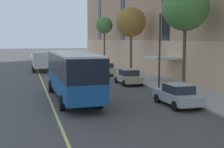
{
  "coord_description": "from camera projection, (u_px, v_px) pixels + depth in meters",
  "views": [
    {
      "loc": [
        -4.29,
        -25.0,
        4.61
      ],
      "look_at": [
        2.38,
        -1.07,
        1.8
      ],
      "focal_mm": 50.0,
      "sensor_mm": 36.0,
      "label": 1
    }
  ],
  "objects": [
    {
      "name": "ground_plane",
      "position": [
        81.0,
        95.0,
        25.59
      ],
      "size": [
        260.0,
        260.0,
        0.0
      ],
      "primitive_type": "plane",
      "color": "#4C4947"
    },
    {
      "name": "sidewalk",
      "position": [
        167.0,
        85.0,
        30.9
      ],
      "size": [
        4.59,
        160.0,
        0.15
      ],
      "primitive_type": "cube",
      "color": "#ADA89E",
      "rests_on": "ground"
    },
    {
      "name": "city_bus",
      "position": [
        73.0,
        73.0,
        23.47
      ],
      "size": [
        3.0,
        11.32,
        3.57
      ],
      "color": "#19569E",
      "rests_on": "ground"
    },
    {
      "name": "parked_car_champagne_0",
      "position": [
        88.0,
        62.0,
        51.49
      ],
      "size": [
        2.05,
        4.33,
        1.56
      ],
      "color": "#BCAD89",
      "rests_on": "ground"
    },
    {
      "name": "parked_car_red_1",
      "position": [
        81.0,
        59.0,
        57.97
      ],
      "size": [
        1.98,
        4.23,
        1.56
      ],
      "color": "#B21E19",
      "rests_on": "ground"
    },
    {
      "name": "parked_car_silver_2",
      "position": [
        177.0,
        95.0,
        21.4
      ],
      "size": [
        1.97,
        4.39,
        1.56
      ],
      "color": "#B7B7BC",
      "rests_on": "ground"
    },
    {
      "name": "parked_car_champagne_4",
      "position": [
        105.0,
        69.0,
        40.28
      ],
      "size": [
        2.02,
        4.62,
        1.56
      ],
      "color": "#BCAD89",
      "rests_on": "ground"
    },
    {
      "name": "parked_car_champagne_5",
      "position": [
        128.0,
        77.0,
        31.64
      ],
      "size": [
        2.01,
        4.36,
        1.56
      ],
      "color": "#BCAD89",
      "rests_on": "ground"
    },
    {
      "name": "box_truck",
      "position": [
        41.0,
        60.0,
        44.01
      ],
      "size": [
        2.42,
        6.79,
        2.8
      ],
      "color": "silver",
      "rests_on": "ground"
    },
    {
      "name": "street_tree_mid_block",
      "position": [
        185.0,
        8.0,
        26.11
      ],
      "size": [
        3.93,
        3.93,
        9.04
      ],
      "color": "brown",
      "rests_on": "sidewalk"
    },
    {
      "name": "street_tree_far_uptown",
      "position": [
        131.0,
        22.0,
        39.48
      ],
      "size": [
        3.79,
        3.79,
        8.47
      ],
      "color": "brown",
      "rests_on": "sidewalk"
    },
    {
      "name": "street_tree_far_downtown",
      "position": [
        104.0,
        26.0,
        52.77
      ],
      "size": [
        2.81,
        2.81,
        8.15
      ],
      "color": "brown",
      "rests_on": "sidewalk"
    },
    {
      "name": "street_lamp",
      "position": [
        161.0,
        43.0,
        27.89
      ],
      "size": [
        0.36,
        1.48,
        6.72
      ],
      "color": "#2D2D30",
      "rests_on": "sidewalk"
    },
    {
      "name": "lane_centerline",
      "position": [
        46.0,
        91.0,
        27.77
      ],
      "size": [
        0.16,
        140.0,
        0.01
      ],
      "primitive_type": "cube",
      "color": "#E0D66B",
      "rests_on": "ground"
    }
  ]
}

